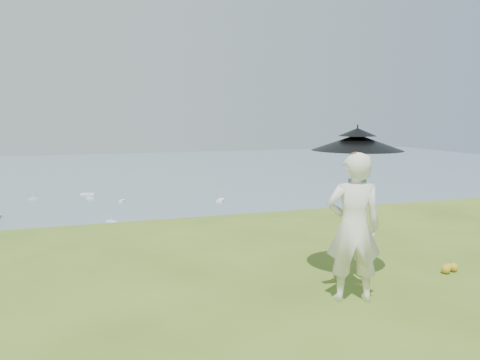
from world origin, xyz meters
name	(u,v)px	position (x,y,z in m)	size (l,w,h in m)	color
shoreline_tier	(120,341)	(0.00, 75.00, -36.00)	(170.00, 28.00, 8.00)	slate
bay_water	(96,188)	(0.00, 240.00, -34.00)	(700.00, 700.00, 0.00)	slate
slope_trees	(145,322)	(0.00, 35.00, -15.00)	(110.00, 50.00, 6.00)	#194314
harbor_town	(118,305)	(0.00, 75.00, -29.50)	(110.00, 22.00, 5.00)	silver
moored_boats	(62,224)	(-12.50, 161.00, -33.65)	(140.00, 140.00, 0.70)	white
painter	(354,227)	(-1.12, 1.74, 0.91)	(0.67, 0.44, 1.83)	white
field_easel	(355,231)	(-0.78, 2.25, 0.72)	(0.55, 0.55, 1.44)	#9C7841
sun_umbrella	(357,161)	(-0.77, 2.27, 1.66)	(1.19, 1.19, 0.95)	black
painter_cap	(356,156)	(-1.12, 1.74, 1.77)	(0.20, 0.24, 0.10)	#BC6867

